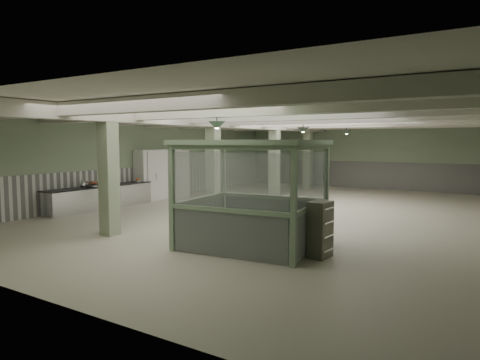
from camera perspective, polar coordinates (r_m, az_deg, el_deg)
The scene contains 30 objects.
floor at distance 15.96m, azimuth 5.89°, elevation -4.38°, with size 20.00×20.00×0.00m, color beige.
ceiling at distance 15.77m, azimuth 6.02°, elevation 8.63°, with size 14.00×20.00×0.02m, color white.
wall_back at distance 25.12m, azimuth 16.08°, elevation 3.06°, with size 14.00×0.02×3.60m, color #93A887.
wall_front at distance 8.12m, azimuth -26.97°, elevation -1.38°, with size 14.00×0.02×3.60m, color #93A887.
wall_left at distance 19.87m, azimuth -12.50°, elevation 2.63°, with size 0.02×20.00×3.60m, color #93A887.
wainscot_left at distance 19.92m, azimuth -12.39°, elevation -0.39°, with size 0.05×19.90×1.50m, color silver.
wainscot_back at distance 25.16m, azimuth 16.01°, elevation 0.67°, with size 13.90×0.05×1.50m, color silver.
girder at distance 17.01m, azimuth -1.64°, elevation 7.66°, with size 0.45×19.90×0.40m, color beige.
beam_a at distance 9.63m, azimuth -14.35°, elevation 9.63°, with size 13.90×0.35×0.32m, color beige.
beam_b at distance 11.49m, azimuth -5.17°, elevation 9.02°, with size 13.90×0.35×0.32m, color beige.
beam_c at distance 13.56m, azimuth 1.30°, elevation 8.46°, with size 13.90×0.35×0.32m, color beige.
beam_d at distance 15.76m, azimuth 6.01°, elevation 7.98°, with size 13.90×0.35×0.32m, color beige.
beam_e at distance 18.04m, azimuth 9.54°, elevation 7.58°, with size 13.90×0.35×0.32m, color beige.
beam_f at distance 20.36m, azimuth 12.27°, elevation 7.25°, with size 13.90×0.35×0.32m, color beige.
beam_g at distance 22.73m, azimuth 14.43°, elevation 6.98°, with size 13.90×0.35×0.32m, color beige.
column_a at distance 12.49m, azimuth -17.11°, elevation 1.07°, with size 0.42×0.42×3.60m, color #9DAC8A.
column_b at distance 16.19m, azimuth -3.60°, elevation 2.18°, with size 0.42×0.42×3.60m, color #9DAC8A.
column_c at distance 20.46m, azimuth 4.61°, elevation 2.81°, with size 0.42×0.42×3.60m, color #9DAC8A.
column_d at distance 24.07m, azimuth 9.02°, elevation 3.12°, with size 0.42×0.42×3.60m, color #9DAC8A.
pendant_front at distance 11.18m, azimuth -3.10°, elevation 7.25°, with size 0.44×0.44×0.22m, color #2C3B2F.
pendant_mid at distance 15.99m, azimuth 8.41°, elevation 6.58°, with size 0.44×0.44×0.22m, color #2C3B2F.
pendant_back at distance 20.66m, azimuth 14.03°, elevation 6.16°, with size 0.44×0.44×0.22m, color #2C3B2F.
prep_counter at distance 17.65m, azimuth -18.09°, elevation -2.18°, with size 0.84×4.77×0.91m.
pitcher_near at distance 16.96m, azimuth -20.22°, elevation -0.51°, with size 0.21×0.24×0.31m, color #B9B9BE, non-canonical shape.
pitcher_far at distance 18.15m, azimuth -16.24°, elevation -0.07°, with size 0.20×0.23×0.30m, color #B9B9BE, non-canonical shape.
veg_colander at distance 17.13m, azimuth -19.08°, elevation -0.56°, with size 0.51×0.51×0.23m, color #444449, non-canonical shape.
orange_bowl at distance 18.74m, azimuth -13.43°, elevation -0.17°, with size 0.24×0.24×0.09m, color #B2B2B7.
walkin_cooler at distance 19.99m, azimuth -10.72°, elevation 0.87°, with size 1.19×2.56×2.34m.
guard_booth at distance 10.67m, azimuth 1.66°, elevation 0.64°, with size 3.59×3.13×2.68m.
filing_cabinet at distance 9.96m, azimuth 10.60°, elevation -6.50°, with size 0.42×0.60×1.29m, color #636453.
Camera 1 is at (6.94, -14.13, 2.65)m, focal length 32.00 mm.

